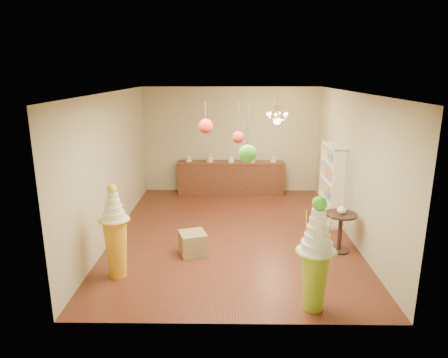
{
  "coord_description": "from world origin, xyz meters",
  "views": [
    {
      "loc": [
        -0.05,
        -8.09,
        3.39
      ],
      "look_at": [
        -0.16,
        0.0,
        1.22
      ],
      "focal_mm": 32.0,
      "sensor_mm": 36.0,
      "label": 1
    }
  ],
  "objects_px": {
    "sideboard": "(231,177)",
    "round_table": "(340,227)",
    "pedestal_orange": "(116,240)",
    "pedestal_green": "(315,265)"
  },
  "relations": [
    {
      "from": "pedestal_orange",
      "to": "round_table",
      "type": "relative_size",
      "value": 2.11
    },
    {
      "from": "pedestal_orange",
      "to": "round_table",
      "type": "distance_m",
      "value": 4.19
    },
    {
      "from": "sideboard",
      "to": "round_table",
      "type": "distance_m",
      "value": 4.38
    },
    {
      "from": "sideboard",
      "to": "pedestal_green",
      "type": "bearing_deg",
      "value": -78.39
    },
    {
      "from": "pedestal_green",
      "to": "pedestal_orange",
      "type": "xyz_separation_m",
      "value": [
        -3.15,
        0.93,
        -0.05
      ]
    },
    {
      "from": "sideboard",
      "to": "pedestal_orange",
      "type": "bearing_deg",
      "value": -111.78
    },
    {
      "from": "sideboard",
      "to": "round_table",
      "type": "bearing_deg",
      "value": -61.34
    },
    {
      "from": "round_table",
      "to": "pedestal_orange",
      "type": "bearing_deg",
      "value": -165.57
    },
    {
      "from": "pedestal_green",
      "to": "sideboard",
      "type": "height_order",
      "value": "pedestal_green"
    },
    {
      "from": "sideboard",
      "to": "round_table",
      "type": "relative_size",
      "value": 3.92
    }
  ]
}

